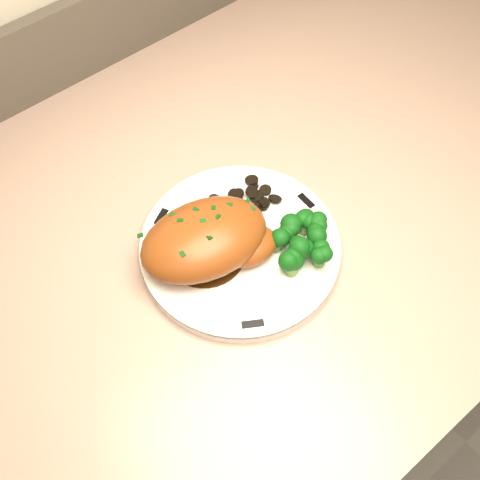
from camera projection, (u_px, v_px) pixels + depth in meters
counter at (97, 451)px, 1.05m from camera, size 2.20×0.72×1.07m
plate at (240, 248)px, 0.71m from camera, size 0.25×0.25×0.02m
rim_accent_0 at (306, 201)px, 0.74m from camera, size 0.01×0.02×0.00m
rim_accent_1 at (161, 217)px, 0.73m from camera, size 0.03×0.02×0.00m
rim_accent_2 at (253, 324)px, 0.65m from camera, size 0.03×0.02×0.00m
gravy_pool at (205, 253)px, 0.70m from camera, size 0.09×0.09×0.00m
chicken_breast at (209, 240)px, 0.68m from camera, size 0.17×0.13×0.06m
mushroom_pile at (247, 202)px, 0.73m from camera, size 0.07×0.05×0.02m
broccoli_florets at (302, 240)px, 0.69m from camera, size 0.08×0.08×0.03m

